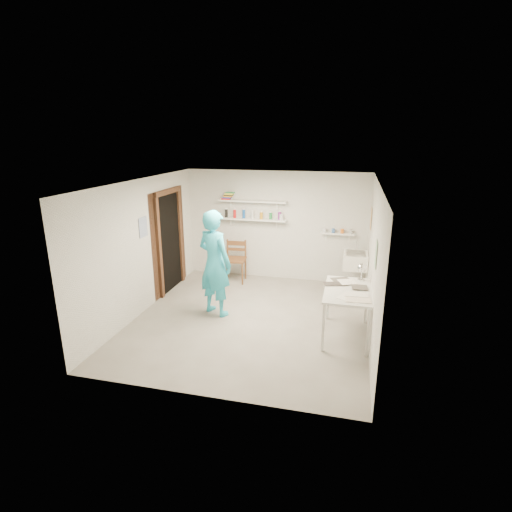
% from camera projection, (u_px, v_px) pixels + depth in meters
% --- Properties ---
extents(floor, '(4.00, 4.50, 0.02)m').
position_uv_depth(floor, '(251.00, 320.00, 7.07)').
color(floor, slate).
rests_on(floor, ground).
extents(ceiling, '(4.00, 4.50, 0.02)m').
position_uv_depth(ceiling, '(250.00, 182.00, 6.36)').
color(ceiling, silver).
rests_on(ceiling, wall_back).
extents(wall_back, '(4.00, 0.02, 2.40)m').
position_uv_depth(wall_back, '(276.00, 226.00, 8.81)').
color(wall_back, silver).
rests_on(wall_back, ground).
extents(wall_front, '(4.00, 0.02, 2.40)m').
position_uv_depth(wall_front, '(202.00, 308.00, 4.61)').
color(wall_front, silver).
rests_on(wall_front, ground).
extents(wall_left, '(0.02, 4.50, 2.40)m').
position_uv_depth(wall_left, '(142.00, 247.00, 7.17)').
color(wall_left, silver).
rests_on(wall_left, ground).
extents(wall_right, '(0.02, 4.50, 2.40)m').
position_uv_depth(wall_right, '(374.00, 263.00, 6.26)').
color(wall_right, silver).
rests_on(wall_right, ground).
extents(doorway_recess, '(0.02, 0.90, 2.00)m').
position_uv_depth(doorway_recess, '(170.00, 243.00, 8.20)').
color(doorway_recess, black).
rests_on(doorway_recess, wall_left).
extents(corridor_box, '(1.40, 1.50, 2.10)m').
position_uv_depth(corridor_box, '(138.00, 238.00, 8.35)').
color(corridor_box, brown).
rests_on(corridor_box, ground).
extents(door_lintel, '(0.06, 1.05, 0.10)m').
position_uv_depth(door_lintel, '(167.00, 192.00, 7.89)').
color(door_lintel, brown).
rests_on(door_lintel, wall_left).
extents(door_jamb_near, '(0.06, 0.10, 2.00)m').
position_uv_depth(door_jamb_near, '(159.00, 249.00, 7.73)').
color(door_jamb_near, brown).
rests_on(door_jamb_near, ground).
extents(door_jamb_far, '(0.06, 0.10, 2.00)m').
position_uv_depth(door_jamb_far, '(180.00, 237.00, 8.66)').
color(door_jamb_far, brown).
rests_on(door_jamb_far, ground).
extents(shelf_lower, '(1.50, 0.22, 0.03)m').
position_uv_depth(shelf_lower, '(253.00, 219.00, 8.76)').
color(shelf_lower, white).
rests_on(shelf_lower, wall_back).
extents(shelf_upper, '(1.50, 0.22, 0.03)m').
position_uv_depth(shelf_upper, '(252.00, 201.00, 8.65)').
color(shelf_upper, white).
rests_on(shelf_upper, wall_back).
extents(ledge_shelf, '(0.70, 0.14, 0.03)m').
position_uv_depth(ledge_shelf, '(338.00, 234.00, 8.45)').
color(ledge_shelf, white).
rests_on(ledge_shelf, wall_back).
extents(poster_left, '(0.01, 0.28, 0.36)m').
position_uv_depth(poster_left, '(143.00, 227.00, 7.11)').
color(poster_left, '#334C7F').
rests_on(poster_left, wall_left).
extents(poster_right_a, '(0.01, 0.34, 0.42)m').
position_uv_depth(poster_right_a, '(371.00, 219.00, 7.84)').
color(poster_right_a, '#995933').
rests_on(poster_right_a, wall_right).
extents(poster_right_b, '(0.01, 0.30, 0.38)m').
position_uv_depth(poster_right_b, '(376.00, 254.00, 5.66)').
color(poster_right_b, '#3F724C').
rests_on(poster_right_b, wall_right).
extents(belfast_sink, '(0.48, 0.60, 0.30)m').
position_uv_depth(belfast_sink, '(355.00, 260.00, 8.04)').
color(belfast_sink, white).
rests_on(belfast_sink, wall_right).
extents(man, '(0.82, 0.70, 1.91)m').
position_uv_depth(man, '(215.00, 263.00, 7.04)').
color(man, '#2AB3D3').
rests_on(man, ground).
extents(wall_clock, '(0.33, 0.17, 0.34)m').
position_uv_depth(wall_clock, '(213.00, 243.00, 7.15)').
color(wall_clock, '#F6E7A8').
rests_on(wall_clock, man).
extents(wooden_chair, '(0.50, 0.48, 1.00)m').
position_uv_depth(wooden_chair, '(235.00, 260.00, 8.76)').
color(wooden_chair, brown).
rests_on(wooden_chair, ground).
extents(work_table, '(0.72, 1.20, 0.80)m').
position_uv_depth(work_table, '(346.00, 313.00, 6.36)').
color(work_table, silver).
rests_on(work_table, ground).
extents(desk_lamp, '(0.15, 0.15, 0.15)m').
position_uv_depth(desk_lamp, '(362.00, 268.00, 6.58)').
color(desk_lamp, silver).
rests_on(desk_lamp, work_table).
extents(spray_cans, '(1.26, 0.06, 0.17)m').
position_uv_depth(spray_cans, '(253.00, 215.00, 8.73)').
color(spray_cans, black).
rests_on(spray_cans, shelf_lower).
extents(book_stack, '(0.28, 0.14, 0.17)m').
position_uv_depth(book_stack, '(228.00, 196.00, 8.74)').
color(book_stack, red).
rests_on(book_stack, shelf_upper).
extents(ledge_pots, '(0.48, 0.07, 0.09)m').
position_uv_depth(ledge_pots, '(338.00, 231.00, 8.43)').
color(ledge_pots, silver).
rests_on(ledge_pots, ledge_shelf).
extents(papers, '(0.30, 0.22, 0.03)m').
position_uv_depth(papers, '(348.00, 289.00, 6.24)').
color(papers, silver).
rests_on(papers, work_table).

